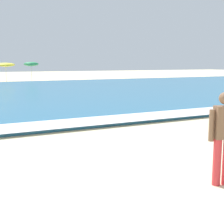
# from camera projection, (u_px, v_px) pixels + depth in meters

# --- Properties ---
(ground_plane) EXTENTS (160.00, 160.00, 0.00)m
(ground_plane) POSITION_uv_depth(u_px,v_px,m) (60.00, 215.00, 4.81)
(ground_plane) COLOR beige
(beach_umbrella_6) EXTENTS (2.18, 2.19, 2.30)m
(beach_umbrella_6) POSITION_uv_depth(u_px,v_px,m) (6.00, 65.00, 38.86)
(beach_umbrella_6) COLOR beige
(beach_umbrella_6) RESTS_ON ground
(beach_umbrella_7) EXTENTS (1.81, 1.82, 2.38)m
(beach_umbrella_7) POSITION_uv_depth(u_px,v_px,m) (31.00, 64.00, 39.82)
(beach_umbrella_7) COLOR beige
(beach_umbrella_7) RESTS_ON ground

